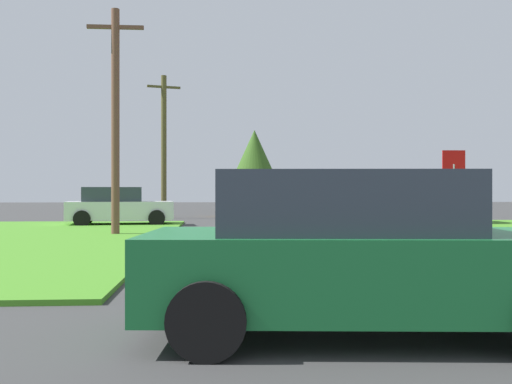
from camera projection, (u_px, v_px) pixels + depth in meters
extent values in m
plane|color=#3A3A3A|center=(286.00, 231.00, 21.68)|extent=(120.00, 120.00, 0.00)
cube|color=yellow|center=(327.00, 253.00, 13.70)|extent=(0.20, 14.00, 0.01)
cylinder|color=#9EA0A8|center=(454.00, 199.00, 19.94)|extent=(0.07, 0.07, 2.35)
cube|color=red|center=(454.00, 162.00, 19.93)|extent=(0.77, 0.06, 0.77)
cube|color=orange|center=(256.00, 205.00, 34.49)|extent=(4.53, 2.14, 0.76)
cube|color=#2D3842|center=(262.00, 194.00, 34.50)|extent=(2.52, 1.83, 0.60)
cylinder|color=black|center=(230.00, 211.00, 33.48)|extent=(0.69, 0.25, 0.68)
cylinder|color=black|center=(231.00, 210.00, 35.41)|extent=(0.69, 0.25, 0.68)
cylinder|color=black|center=(284.00, 211.00, 33.57)|extent=(0.69, 0.25, 0.68)
cylinder|color=black|center=(281.00, 210.00, 35.50)|extent=(0.69, 0.25, 0.68)
cube|color=#196B33|center=(363.00, 271.00, 5.89)|extent=(4.43, 2.25, 0.76)
cube|color=#2D3842|center=(341.00, 202.00, 5.89)|extent=(2.49, 1.86, 0.60)
cylinder|color=black|center=(478.00, 287.00, 6.78)|extent=(0.70, 0.28, 0.68)
cylinder|color=black|center=(223.00, 286.00, 6.84)|extent=(0.70, 0.28, 0.68)
cylinder|color=black|center=(207.00, 321.00, 4.99)|extent=(0.70, 0.28, 0.68)
cube|color=silver|center=(120.00, 210.00, 24.96)|extent=(4.55, 2.40, 0.76)
cube|color=#2D3842|center=(112.00, 194.00, 24.90)|extent=(2.58, 1.92, 0.60)
cylinder|color=black|center=(155.00, 216.00, 26.14)|extent=(0.70, 0.31, 0.68)
cylinder|color=black|center=(157.00, 218.00, 24.37)|extent=(0.70, 0.31, 0.68)
cylinder|color=black|center=(86.00, 217.00, 25.55)|extent=(0.70, 0.31, 0.68)
cylinder|color=black|center=(82.00, 219.00, 23.78)|extent=(0.70, 0.31, 0.68)
cube|color=black|center=(451.00, 209.00, 26.68)|extent=(2.02, 3.95, 0.76)
cube|color=#2D3842|center=(454.00, 194.00, 26.26)|extent=(1.76, 2.18, 0.60)
cylinder|color=black|center=(420.00, 215.00, 27.96)|extent=(0.23, 0.68, 0.68)
cylinder|color=black|center=(460.00, 215.00, 28.06)|extent=(0.23, 0.68, 0.68)
cylinder|color=black|center=(440.00, 217.00, 25.30)|extent=(0.23, 0.68, 0.68)
cylinder|color=black|center=(485.00, 217.00, 25.40)|extent=(0.23, 0.68, 0.68)
cylinder|color=brown|center=(115.00, 123.00, 19.09)|extent=(0.26, 0.26, 7.30)
cube|color=brown|center=(115.00, 27.00, 19.09)|extent=(1.80, 0.14, 0.12)
cylinder|color=brown|center=(164.00, 147.00, 32.01)|extent=(0.29, 0.29, 7.69)
cube|color=brown|center=(164.00, 87.00, 32.01)|extent=(1.76, 0.62, 0.12)
cylinder|color=slate|center=(278.00, 200.00, 30.54)|extent=(0.08, 0.08, 2.03)
cube|color=yellow|center=(278.00, 180.00, 30.54)|extent=(0.91, 0.08, 0.91)
cube|color=black|center=(278.00, 180.00, 30.54)|extent=(0.45, 0.07, 0.10)
cylinder|color=brown|center=(254.00, 196.00, 43.13)|extent=(0.41, 0.41, 2.20)
cone|color=#31591B|center=(254.00, 156.00, 43.13)|extent=(3.39, 3.39, 3.73)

